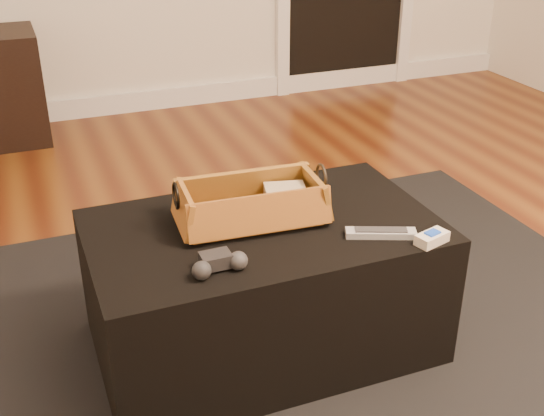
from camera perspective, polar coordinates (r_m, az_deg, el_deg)
name	(u,v)px	position (r m, az deg, el deg)	size (l,w,h in m)	color
floor	(367,389)	(2.07, 7.95, -14.74)	(5.00, 5.50, 0.01)	brown
baseboard	(155,100)	(4.34, -9.79, 8.93)	(5.00, 0.04, 0.12)	white
area_rug	(270,353)	(2.16, -0.21, -12.05)	(2.60, 2.00, 0.01)	black
ottoman	(263,286)	(2.07, -0.72, -6.56)	(1.00, 0.60, 0.42)	black
tv_remote	(246,216)	(1.95, -2.23, -0.69)	(0.23, 0.05, 0.02)	black
cloth_bundle	(285,196)	(2.02, 1.09, 0.98)	(0.12, 0.08, 0.06)	tan
wicker_basket	(251,205)	(1.96, -1.76, 0.23)	(0.45, 0.25, 0.15)	#965622
game_controller	(218,263)	(1.73, -4.50, -4.64)	(0.16, 0.09, 0.05)	black
silver_remote	(381,233)	(1.92, 9.09, -2.07)	(0.20, 0.12, 0.02)	#ADB1B5
cream_gadget	(432,238)	(1.91, 13.23, -2.46)	(0.10, 0.07, 0.03)	beige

